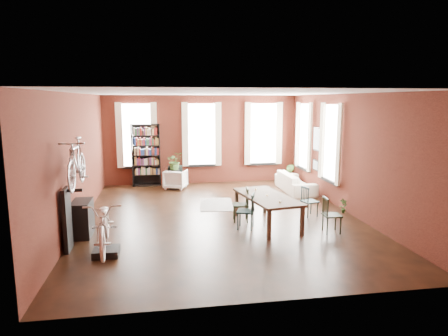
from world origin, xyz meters
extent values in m
plane|color=black|center=(0.00, 0.00, 0.00)|extent=(9.00, 9.00, 0.00)
cube|color=silver|center=(0.00, 0.00, 3.20)|extent=(7.00, 9.00, 0.04)
cube|color=#441711|center=(0.00, 4.50, 1.60)|extent=(7.00, 0.04, 3.20)
cube|color=#441711|center=(0.00, -4.50, 1.60)|extent=(7.00, 0.04, 3.20)
cube|color=#441711|center=(-3.50, 0.00, 1.60)|extent=(0.04, 9.00, 3.20)
cube|color=#441711|center=(3.50, 0.00, 1.60)|extent=(0.04, 9.00, 3.20)
cube|color=white|center=(-2.30, 4.47, 1.80)|extent=(1.00, 0.04, 2.20)
cube|color=beige|center=(-2.30, 4.40, 1.80)|extent=(1.40, 0.06, 2.30)
cube|color=white|center=(0.00, 4.47, 1.80)|extent=(1.00, 0.04, 2.20)
cube|color=beige|center=(0.00, 4.40, 1.80)|extent=(1.40, 0.06, 2.30)
cube|color=white|center=(2.30, 4.47, 1.80)|extent=(1.00, 0.04, 2.20)
cube|color=beige|center=(2.30, 4.40, 1.80)|extent=(1.40, 0.06, 2.30)
cube|color=white|center=(3.47, 1.00, 1.80)|extent=(0.04, 1.00, 2.20)
cube|color=beige|center=(3.40, 1.00, 1.80)|extent=(0.06, 1.40, 2.30)
cube|color=white|center=(3.47, 3.20, 1.80)|extent=(0.04, 1.00, 2.20)
cube|color=beige|center=(3.40, 3.20, 1.80)|extent=(0.06, 1.40, 2.30)
cube|color=black|center=(3.46, 2.10, 1.80)|extent=(0.04, 0.55, 0.75)
cube|color=black|center=(3.46, 2.10, 0.95)|extent=(0.04, 0.45, 0.35)
cube|color=brown|center=(1.03, -0.82, 0.37)|extent=(1.33, 2.28, 0.73)
cube|color=#193837|center=(0.46, -1.00, 0.43)|extent=(0.51, 0.51, 0.85)
cube|color=#1F2E1B|center=(0.46, -0.41, 0.43)|extent=(0.44, 0.44, 0.85)
cube|color=#1F2F1C|center=(2.36, -1.60, 0.41)|extent=(0.41, 0.41, 0.83)
cube|color=#1A373B|center=(2.35, -0.26, 0.40)|extent=(0.44, 0.44, 0.80)
cube|color=black|center=(-2.00, 4.30, 1.10)|extent=(1.00, 0.32, 2.20)
imported|color=white|center=(-1.01, 3.65, 0.36)|extent=(0.88, 0.86, 0.72)
imported|color=beige|center=(2.95, 2.60, 0.41)|extent=(0.61, 2.08, 0.81)
cube|color=black|center=(0.08, 1.28, 0.01)|extent=(1.10, 1.60, 0.01)
cube|color=black|center=(-2.61, -2.20, 0.07)|extent=(0.50, 0.50, 0.14)
cube|color=black|center=(-3.40, -1.80, 0.65)|extent=(0.16, 0.60, 1.30)
cube|color=black|center=(-3.28, -0.90, 0.40)|extent=(0.40, 0.80, 0.80)
cube|color=black|center=(-1.04, 3.74, 0.32)|extent=(0.37, 0.37, 0.63)
imported|color=#305522|center=(3.09, 3.74, 0.17)|extent=(0.69, 0.85, 0.33)
imported|color=#265220|center=(3.37, -0.12, 0.07)|extent=(0.24, 0.41, 0.14)
imported|color=silver|center=(-2.61, -2.22, 1.12)|extent=(0.75, 1.07, 1.94)
imported|color=#A5A8AD|center=(-3.15, -1.80, 2.13)|extent=(0.47, 1.00, 1.66)
imported|color=#325120|center=(-1.01, 3.76, 0.88)|extent=(0.68, 0.73, 0.49)
camera|label=1|loc=(-1.51, -9.96, 3.04)|focal=32.00mm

